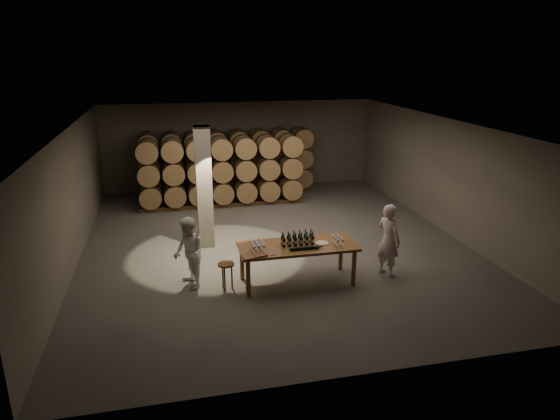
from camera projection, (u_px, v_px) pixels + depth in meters
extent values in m
plane|color=#575551|center=(274.00, 242.00, 13.60)|extent=(12.00, 12.00, 0.00)
plane|color=#605E59|center=(273.00, 125.00, 12.62)|extent=(12.00, 12.00, 0.00)
plane|color=#645F55|center=(240.00, 145.00, 18.68)|extent=(10.00, 0.00, 10.00)
plane|color=#645F55|center=(357.00, 286.00, 7.54)|extent=(10.00, 0.00, 10.00)
plane|color=#645F55|center=(72.00, 198.00, 12.05)|extent=(0.00, 12.00, 12.00)
plane|color=#645F55|center=(445.00, 176.00, 14.16)|extent=(0.00, 12.00, 12.00)
cube|color=slate|center=(204.00, 188.00, 12.91)|extent=(0.40, 0.40, 3.20)
cylinder|color=brown|center=(248.00, 278.00, 10.50)|extent=(0.10, 0.10, 0.84)
cylinder|color=brown|center=(354.00, 268.00, 11.00)|extent=(0.10, 0.10, 0.84)
cylinder|color=brown|center=(242.00, 262.00, 11.30)|extent=(0.10, 0.10, 0.84)
cylinder|color=brown|center=(341.00, 253.00, 11.79)|extent=(0.10, 0.10, 0.84)
cube|color=brown|center=(297.00, 246.00, 11.01)|extent=(2.60, 1.10, 0.06)
cube|color=brown|center=(230.00, 194.00, 18.01)|extent=(6.26, 0.10, 0.12)
cube|color=brown|center=(228.00, 189.00, 18.56)|extent=(6.26, 0.10, 0.12)
cylinder|color=#996F45|center=(152.00, 185.00, 17.58)|extent=(0.70, 0.95, 0.70)
cylinder|color=black|center=(151.00, 187.00, 17.34)|extent=(0.73, 0.04, 0.73)
cylinder|color=black|center=(152.00, 183.00, 17.83)|extent=(0.73, 0.04, 0.73)
cylinder|color=#996F45|center=(174.00, 184.00, 17.75)|extent=(0.70, 0.95, 0.70)
cylinder|color=black|center=(174.00, 185.00, 17.51)|extent=(0.73, 0.04, 0.73)
cylinder|color=black|center=(174.00, 182.00, 17.99)|extent=(0.73, 0.04, 0.73)
cylinder|color=#996F45|center=(196.00, 182.00, 17.91)|extent=(0.70, 0.95, 0.70)
cylinder|color=black|center=(197.00, 184.00, 17.67)|extent=(0.73, 0.04, 0.73)
cylinder|color=black|center=(196.00, 181.00, 18.15)|extent=(0.73, 0.04, 0.73)
cylinder|color=#996F45|center=(218.00, 181.00, 18.08)|extent=(0.70, 0.95, 0.70)
cylinder|color=black|center=(219.00, 183.00, 17.84)|extent=(0.73, 0.04, 0.73)
cylinder|color=black|center=(217.00, 179.00, 18.32)|extent=(0.73, 0.04, 0.73)
cylinder|color=#996F45|center=(239.00, 180.00, 18.24)|extent=(0.70, 0.95, 0.70)
cylinder|color=black|center=(240.00, 182.00, 18.00)|extent=(0.73, 0.04, 0.73)
cylinder|color=black|center=(238.00, 178.00, 18.48)|extent=(0.73, 0.04, 0.73)
cylinder|color=#996F45|center=(260.00, 179.00, 18.41)|extent=(0.70, 0.95, 0.70)
cylinder|color=black|center=(261.00, 180.00, 18.17)|extent=(0.73, 0.04, 0.73)
cylinder|color=black|center=(259.00, 177.00, 18.65)|extent=(0.73, 0.04, 0.73)
cylinder|color=#996F45|center=(281.00, 178.00, 18.57)|extent=(0.70, 0.95, 0.70)
cylinder|color=black|center=(282.00, 179.00, 18.33)|extent=(0.73, 0.04, 0.73)
cylinder|color=black|center=(279.00, 176.00, 18.81)|extent=(0.73, 0.04, 0.73)
cylinder|color=#996F45|center=(301.00, 176.00, 18.74)|extent=(0.70, 0.95, 0.70)
cylinder|color=black|center=(303.00, 178.00, 18.49)|extent=(0.73, 0.04, 0.73)
cylinder|color=black|center=(299.00, 175.00, 18.98)|extent=(0.73, 0.04, 0.73)
cylinder|color=#996F45|center=(150.00, 164.00, 17.36)|extent=(0.70, 0.95, 0.70)
cylinder|color=black|center=(150.00, 166.00, 17.12)|extent=(0.73, 0.04, 0.73)
cylinder|color=black|center=(150.00, 163.00, 17.60)|extent=(0.73, 0.04, 0.73)
cylinder|color=#996F45|center=(173.00, 163.00, 17.52)|extent=(0.70, 0.95, 0.70)
cylinder|color=black|center=(173.00, 165.00, 17.28)|extent=(0.73, 0.04, 0.73)
cylinder|color=black|center=(173.00, 162.00, 17.76)|extent=(0.73, 0.04, 0.73)
cylinder|color=#996F45|center=(195.00, 162.00, 17.69)|extent=(0.70, 0.95, 0.70)
cylinder|color=black|center=(196.00, 164.00, 17.45)|extent=(0.73, 0.04, 0.73)
cylinder|color=black|center=(195.00, 161.00, 17.93)|extent=(0.73, 0.04, 0.73)
cylinder|color=#996F45|center=(217.00, 161.00, 17.85)|extent=(0.70, 0.95, 0.70)
cylinder|color=black|center=(218.00, 163.00, 17.61)|extent=(0.73, 0.04, 0.73)
cylinder|color=black|center=(216.00, 160.00, 18.09)|extent=(0.73, 0.04, 0.73)
cylinder|color=#996F45|center=(239.00, 160.00, 18.02)|extent=(0.70, 0.95, 0.70)
cylinder|color=black|center=(240.00, 162.00, 17.77)|extent=(0.73, 0.04, 0.73)
cylinder|color=black|center=(238.00, 159.00, 18.26)|extent=(0.73, 0.04, 0.73)
cylinder|color=#996F45|center=(260.00, 159.00, 18.18)|extent=(0.70, 0.95, 0.70)
cylinder|color=black|center=(261.00, 161.00, 17.94)|extent=(0.73, 0.04, 0.73)
cylinder|color=black|center=(259.00, 158.00, 18.42)|extent=(0.73, 0.04, 0.73)
cylinder|color=#996F45|center=(281.00, 158.00, 18.34)|extent=(0.70, 0.95, 0.70)
cylinder|color=black|center=(282.00, 160.00, 18.10)|extent=(0.73, 0.04, 0.73)
cylinder|color=black|center=(279.00, 157.00, 18.59)|extent=(0.73, 0.04, 0.73)
cylinder|color=#996F45|center=(301.00, 157.00, 18.51)|extent=(0.70, 0.95, 0.70)
cylinder|color=black|center=(303.00, 159.00, 18.27)|extent=(0.73, 0.04, 0.73)
cylinder|color=black|center=(299.00, 156.00, 18.75)|extent=(0.73, 0.04, 0.73)
cylinder|color=#996F45|center=(148.00, 143.00, 17.13)|extent=(0.70, 0.95, 0.70)
cylinder|color=black|center=(148.00, 145.00, 16.89)|extent=(0.73, 0.04, 0.73)
cylinder|color=black|center=(148.00, 142.00, 17.37)|extent=(0.73, 0.04, 0.73)
cylinder|color=#996F45|center=(171.00, 142.00, 17.30)|extent=(0.70, 0.95, 0.70)
cylinder|color=black|center=(171.00, 144.00, 17.05)|extent=(0.73, 0.04, 0.73)
cylinder|color=black|center=(171.00, 141.00, 17.54)|extent=(0.73, 0.04, 0.73)
cylinder|color=#996F45|center=(194.00, 141.00, 17.46)|extent=(0.70, 0.95, 0.70)
cylinder|color=black|center=(194.00, 143.00, 17.22)|extent=(0.73, 0.04, 0.73)
cylinder|color=black|center=(194.00, 140.00, 17.70)|extent=(0.73, 0.04, 0.73)
cylinder|color=#996F45|center=(216.00, 141.00, 17.62)|extent=(0.70, 0.95, 0.70)
cylinder|color=black|center=(217.00, 142.00, 17.38)|extent=(0.73, 0.04, 0.73)
cylinder|color=black|center=(216.00, 139.00, 17.87)|extent=(0.73, 0.04, 0.73)
cylinder|color=#996F45|center=(238.00, 140.00, 17.79)|extent=(0.70, 0.95, 0.70)
cylinder|color=black|center=(239.00, 141.00, 17.55)|extent=(0.73, 0.04, 0.73)
cylinder|color=black|center=(237.00, 139.00, 18.03)|extent=(0.73, 0.04, 0.73)
cylinder|color=#996F45|center=(260.00, 139.00, 17.95)|extent=(0.70, 0.95, 0.70)
cylinder|color=black|center=(261.00, 140.00, 17.71)|extent=(0.73, 0.04, 0.73)
cylinder|color=black|center=(258.00, 138.00, 18.20)|extent=(0.73, 0.04, 0.73)
cylinder|color=#996F45|center=(281.00, 138.00, 18.12)|extent=(0.70, 0.95, 0.70)
cylinder|color=black|center=(282.00, 139.00, 17.88)|extent=(0.73, 0.04, 0.73)
cylinder|color=black|center=(279.00, 137.00, 18.36)|extent=(0.73, 0.04, 0.73)
cylinder|color=#996F45|center=(301.00, 137.00, 18.28)|extent=(0.70, 0.95, 0.70)
cylinder|color=black|center=(303.00, 138.00, 18.04)|extent=(0.73, 0.04, 0.73)
cylinder|color=black|center=(300.00, 136.00, 18.52)|extent=(0.73, 0.04, 0.73)
cube|color=brown|center=(224.00, 205.00, 16.63)|extent=(5.48, 0.10, 0.12)
cube|color=brown|center=(222.00, 200.00, 17.18)|extent=(5.48, 0.10, 0.12)
cylinder|color=#996F45|center=(151.00, 196.00, 16.28)|extent=(0.70, 0.95, 0.70)
cylinder|color=black|center=(151.00, 198.00, 16.04)|extent=(0.73, 0.04, 0.73)
cylinder|color=black|center=(151.00, 193.00, 16.53)|extent=(0.73, 0.04, 0.73)
cylinder|color=#996F45|center=(175.00, 194.00, 16.45)|extent=(0.70, 0.95, 0.70)
cylinder|color=black|center=(175.00, 196.00, 16.21)|extent=(0.73, 0.04, 0.73)
cylinder|color=black|center=(175.00, 192.00, 16.69)|extent=(0.73, 0.04, 0.73)
cylinder|color=#996F45|center=(199.00, 193.00, 16.61)|extent=(0.70, 0.95, 0.70)
cylinder|color=black|center=(199.00, 195.00, 16.37)|extent=(0.73, 0.04, 0.73)
cylinder|color=black|center=(198.00, 191.00, 16.85)|extent=(0.73, 0.04, 0.73)
cylinder|color=#996F45|center=(222.00, 191.00, 16.78)|extent=(0.70, 0.95, 0.70)
cylinder|color=black|center=(223.00, 193.00, 16.54)|extent=(0.73, 0.04, 0.73)
cylinder|color=black|center=(221.00, 189.00, 17.02)|extent=(0.73, 0.04, 0.73)
cylinder|color=#996F45|center=(245.00, 190.00, 16.94)|extent=(0.70, 0.95, 0.70)
cylinder|color=black|center=(246.00, 192.00, 16.70)|extent=(0.73, 0.04, 0.73)
cylinder|color=black|center=(244.00, 188.00, 17.18)|extent=(0.73, 0.04, 0.73)
cylinder|color=#996F45|center=(268.00, 189.00, 17.11)|extent=(0.70, 0.95, 0.70)
cylinder|color=black|center=(269.00, 191.00, 16.87)|extent=(0.73, 0.04, 0.73)
cylinder|color=black|center=(266.00, 187.00, 17.35)|extent=(0.73, 0.04, 0.73)
cylinder|color=#996F45|center=(290.00, 187.00, 17.27)|extent=(0.70, 0.95, 0.70)
cylinder|color=black|center=(291.00, 189.00, 17.03)|extent=(0.73, 0.04, 0.73)
cylinder|color=black|center=(288.00, 185.00, 17.51)|extent=(0.73, 0.04, 0.73)
cylinder|color=#996F45|center=(149.00, 173.00, 16.06)|extent=(0.70, 0.95, 0.70)
cylinder|color=black|center=(149.00, 175.00, 15.82)|extent=(0.73, 0.04, 0.73)
cylinder|color=black|center=(149.00, 172.00, 16.30)|extent=(0.73, 0.04, 0.73)
cylinder|color=#996F45|center=(174.00, 172.00, 16.22)|extent=(0.70, 0.95, 0.70)
cylinder|color=black|center=(174.00, 174.00, 15.98)|extent=(0.73, 0.04, 0.73)
cylinder|color=black|center=(173.00, 170.00, 16.46)|extent=(0.73, 0.04, 0.73)
cylinder|color=#996F45|center=(198.00, 171.00, 16.39)|extent=(0.70, 0.95, 0.70)
cylinder|color=black|center=(198.00, 173.00, 16.15)|extent=(0.73, 0.04, 0.73)
cylinder|color=black|center=(197.00, 169.00, 16.63)|extent=(0.73, 0.04, 0.73)
cylinder|color=#996F45|center=(221.00, 170.00, 16.55)|extent=(0.70, 0.95, 0.70)
cylinder|color=black|center=(222.00, 172.00, 16.31)|extent=(0.73, 0.04, 0.73)
cylinder|color=black|center=(221.00, 168.00, 16.79)|extent=(0.73, 0.04, 0.73)
cylinder|color=#996F45|center=(245.00, 169.00, 16.72)|extent=(0.70, 0.95, 0.70)
cylinder|color=black|center=(246.00, 170.00, 16.47)|extent=(0.73, 0.04, 0.73)
cylinder|color=black|center=(243.00, 167.00, 16.96)|extent=(0.73, 0.04, 0.73)
cylinder|color=#996F45|center=(267.00, 167.00, 16.88)|extent=(0.70, 0.95, 0.70)
cylinder|color=black|center=(269.00, 169.00, 16.64)|extent=(0.73, 0.04, 0.73)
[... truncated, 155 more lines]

